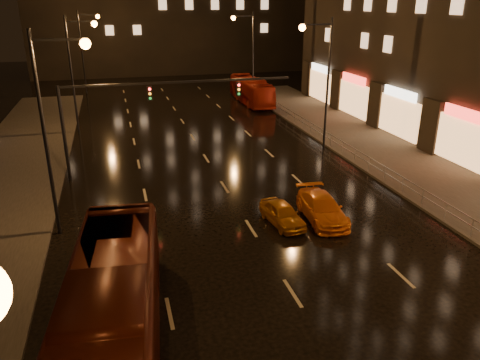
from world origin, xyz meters
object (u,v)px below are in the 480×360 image
at_px(taxi_near, 282,214).
at_px(taxi_far, 322,208).
at_px(bus_curb, 251,91).
at_px(bus_red, 112,317).

relative_size(taxi_near, taxi_far, 0.76).
bearing_deg(bus_curb, taxi_near, -103.32).
distance_m(bus_red, bus_curb, 41.75).
height_order(bus_red, bus_curb, bus_red).
bearing_deg(taxi_far, bus_curb, 84.84).
relative_size(bus_curb, taxi_far, 2.29).
xyz_separation_m(bus_curb, taxi_near, (-7.26, -30.47, -0.86)).
bearing_deg(taxi_near, bus_red, -144.59).
relative_size(bus_red, taxi_near, 3.50).
xyz_separation_m(bus_red, taxi_far, (11.00, 8.03, -1.03)).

